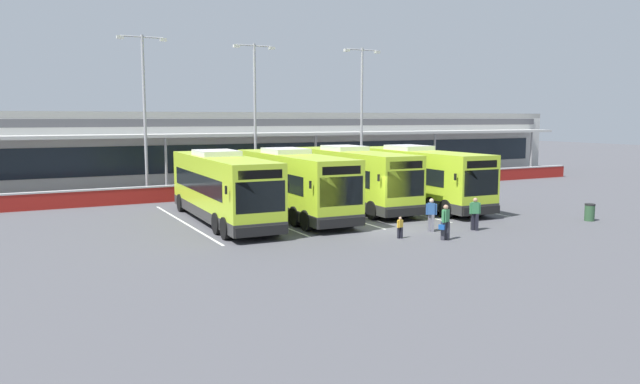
{
  "coord_description": "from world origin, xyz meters",
  "views": [
    {
      "loc": [
        -16.42,
        -24.98,
        5.49
      ],
      "look_at": [
        -1.87,
        3.0,
        1.6
      ],
      "focal_mm": 33.57,
      "sensor_mm": 36.0,
      "label": 1
    }
  ],
  "objects_px": {
    "lamp_post_centre": "(255,108)",
    "lamp_post_east": "(362,108)",
    "pedestrian_with_handbag": "(445,221)",
    "pedestrian_in_dark_coat": "(475,213)",
    "pedestrian_near_bin": "(431,214)",
    "litter_bin": "(590,212)",
    "lamp_post_west": "(144,106)",
    "coach_bus_leftmost": "(222,189)",
    "coach_bus_centre": "(352,179)",
    "coach_bus_right_centre": "(417,178)",
    "pedestrian_child": "(400,227)",
    "coach_bus_left_centre": "(292,184)"
  },
  "relations": [
    {
      "from": "pedestrian_near_bin",
      "to": "lamp_post_east",
      "type": "bearing_deg",
      "value": 68.76
    },
    {
      "from": "coach_bus_leftmost",
      "to": "pedestrian_near_bin",
      "type": "xyz_separation_m",
      "value": [
        8.19,
        -7.29,
        -0.91
      ]
    },
    {
      "from": "pedestrian_in_dark_coat",
      "to": "lamp_post_west",
      "type": "height_order",
      "value": "lamp_post_west"
    },
    {
      "from": "coach_bus_left_centre",
      "to": "lamp_post_east",
      "type": "distance_m",
      "value": 15.93
    },
    {
      "from": "pedestrian_child",
      "to": "lamp_post_centre",
      "type": "height_order",
      "value": "lamp_post_centre"
    },
    {
      "from": "pedestrian_near_bin",
      "to": "lamp_post_west",
      "type": "relative_size",
      "value": 0.15
    },
    {
      "from": "coach_bus_leftmost",
      "to": "coach_bus_centre",
      "type": "relative_size",
      "value": 1.0
    },
    {
      "from": "lamp_post_west",
      "to": "litter_bin",
      "type": "xyz_separation_m",
      "value": [
        19.35,
        -19.89,
        -5.82
      ]
    },
    {
      "from": "coach_bus_right_centre",
      "to": "lamp_post_centre",
      "type": "bearing_deg",
      "value": 116.55
    },
    {
      "from": "lamp_post_east",
      "to": "litter_bin",
      "type": "relative_size",
      "value": 11.83
    },
    {
      "from": "coach_bus_left_centre",
      "to": "pedestrian_in_dark_coat",
      "type": "relative_size",
      "value": 7.55
    },
    {
      "from": "pedestrian_child",
      "to": "lamp_post_east",
      "type": "relative_size",
      "value": 0.09
    },
    {
      "from": "coach_bus_left_centre",
      "to": "lamp_post_centre",
      "type": "xyz_separation_m",
      "value": [
        2.48,
        11.96,
        4.5
      ]
    },
    {
      "from": "pedestrian_near_bin",
      "to": "lamp_post_west",
      "type": "bearing_deg",
      "value": 118.24
    },
    {
      "from": "coach_bus_leftmost",
      "to": "coach_bus_right_centre",
      "type": "distance_m",
      "value": 12.73
    },
    {
      "from": "coach_bus_left_centre",
      "to": "lamp_post_centre",
      "type": "bearing_deg",
      "value": 78.31
    },
    {
      "from": "coach_bus_centre",
      "to": "lamp_post_centre",
      "type": "bearing_deg",
      "value": 101.49
    },
    {
      "from": "pedestrian_with_handbag",
      "to": "pedestrian_in_dark_coat",
      "type": "height_order",
      "value": "same"
    },
    {
      "from": "pedestrian_child",
      "to": "litter_bin",
      "type": "distance_m",
      "value": 11.86
    },
    {
      "from": "lamp_post_west",
      "to": "pedestrian_in_dark_coat",
      "type": "bearing_deg",
      "value": -58.02
    },
    {
      "from": "coach_bus_leftmost",
      "to": "pedestrian_in_dark_coat",
      "type": "bearing_deg",
      "value": -38.11
    },
    {
      "from": "pedestrian_in_dark_coat",
      "to": "lamp_post_east",
      "type": "distance_m",
      "value": 20.2
    },
    {
      "from": "lamp_post_east",
      "to": "lamp_post_centre",
      "type": "bearing_deg",
      "value": 170.85
    },
    {
      "from": "coach_bus_right_centre",
      "to": "coach_bus_leftmost",
      "type": "bearing_deg",
      "value": -179.95
    },
    {
      "from": "pedestrian_with_handbag",
      "to": "pedestrian_in_dark_coat",
      "type": "xyz_separation_m",
      "value": [
        2.84,
        1.22,
        0.02
      ]
    },
    {
      "from": "coach_bus_leftmost",
      "to": "coach_bus_centre",
      "type": "height_order",
      "value": "same"
    },
    {
      "from": "lamp_post_west",
      "to": "coach_bus_centre",
      "type": "bearing_deg",
      "value": -42.43
    },
    {
      "from": "pedestrian_in_dark_coat",
      "to": "lamp_post_centre",
      "type": "relative_size",
      "value": 0.15
    },
    {
      "from": "lamp_post_east",
      "to": "pedestrian_child",
      "type": "bearing_deg",
      "value": -116.5
    },
    {
      "from": "coach_bus_right_centre",
      "to": "lamp_post_west",
      "type": "xyz_separation_m",
      "value": [
        -14.41,
        11.07,
        4.5
      ]
    },
    {
      "from": "coach_bus_right_centre",
      "to": "lamp_post_west",
      "type": "height_order",
      "value": "lamp_post_west"
    },
    {
      "from": "lamp_post_centre",
      "to": "pedestrian_near_bin",
      "type": "bearing_deg",
      "value": -85.51
    },
    {
      "from": "lamp_post_west",
      "to": "litter_bin",
      "type": "relative_size",
      "value": 11.83
    },
    {
      "from": "coach_bus_leftmost",
      "to": "litter_bin",
      "type": "distance_m",
      "value": 19.79
    },
    {
      "from": "pedestrian_near_bin",
      "to": "lamp_post_east",
      "type": "xyz_separation_m",
      "value": [
        7.02,
        18.06,
        5.42
      ]
    },
    {
      "from": "pedestrian_in_dark_coat",
      "to": "lamp_post_west",
      "type": "relative_size",
      "value": 0.15
    },
    {
      "from": "pedestrian_in_dark_coat",
      "to": "pedestrian_child",
      "type": "height_order",
      "value": "pedestrian_in_dark_coat"
    },
    {
      "from": "pedestrian_near_bin",
      "to": "lamp_post_east",
      "type": "relative_size",
      "value": 0.15
    },
    {
      "from": "lamp_post_centre",
      "to": "lamp_post_east",
      "type": "height_order",
      "value": "same"
    },
    {
      "from": "pedestrian_with_handbag",
      "to": "litter_bin",
      "type": "relative_size",
      "value": 1.74
    },
    {
      "from": "pedestrian_near_bin",
      "to": "litter_bin",
      "type": "bearing_deg",
      "value": -9.08
    },
    {
      "from": "coach_bus_left_centre",
      "to": "lamp_post_west",
      "type": "height_order",
      "value": "lamp_post_west"
    },
    {
      "from": "coach_bus_right_centre",
      "to": "pedestrian_child",
      "type": "distance_m",
      "value": 10.65
    },
    {
      "from": "pedestrian_in_dark_coat",
      "to": "lamp_post_centre",
      "type": "xyz_separation_m",
      "value": [
        -3.61,
        20.2,
        5.42
      ]
    },
    {
      "from": "litter_bin",
      "to": "pedestrian_child",
      "type": "bearing_deg",
      "value": 176.19
    },
    {
      "from": "coach_bus_leftmost",
      "to": "pedestrian_in_dark_coat",
      "type": "relative_size",
      "value": 7.55
    },
    {
      "from": "coach_bus_left_centre",
      "to": "pedestrian_child",
      "type": "xyz_separation_m",
      "value": [
        1.65,
        -8.2,
        -1.24
      ]
    },
    {
      "from": "pedestrian_with_handbag",
      "to": "litter_bin",
      "type": "height_order",
      "value": "pedestrian_with_handbag"
    },
    {
      "from": "pedestrian_child",
      "to": "pedestrian_near_bin",
      "type": "xyz_separation_m",
      "value": [
        2.35,
        0.73,
        0.33
      ]
    },
    {
      "from": "coach_bus_leftmost",
      "to": "coach_bus_left_centre",
      "type": "height_order",
      "value": "same"
    }
  ]
}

